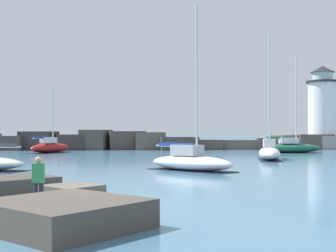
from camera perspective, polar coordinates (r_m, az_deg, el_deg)
ground_plane at (r=15.49m, az=-6.92°, el=-9.45°), size 600.00×600.00×0.00m
open_sea_beyond at (r=121.24m, az=-3.68°, el=-1.79°), size 400.00×116.00×0.01m
breakwater_jetty at (r=61.61m, az=-6.43°, el=-1.92°), size 57.09×6.74×2.59m
lighthouse at (r=66.43m, az=18.33°, el=1.41°), size 5.16×5.16×11.25m
foreground_rocks at (r=14.67m, az=-18.31°, el=-8.38°), size 9.94×10.82×1.39m
sailboat_moored_1 at (r=40.08m, az=12.25°, el=-3.09°), size 3.04×6.57×10.59m
sailboat_moored_2 at (r=53.63m, az=-14.19°, el=-2.50°), size 4.50×6.15×7.10m
sailboat_moored_4 at (r=28.39m, az=2.75°, el=-4.28°), size 5.67×5.58×10.04m
sailboat_moored_5 at (r=53.40m, az=14.81°, el=-2.51°), size 6.57×2.16×10.87m
person_on_rocks at (r=15.13m, az=-15.52°, el=-6.29°), size 0.36×0.22×1.59m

